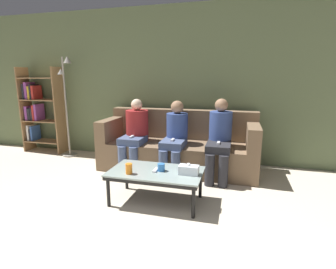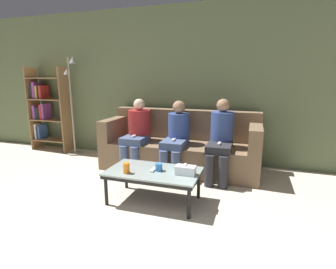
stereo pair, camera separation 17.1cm
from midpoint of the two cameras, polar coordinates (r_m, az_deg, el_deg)
wall_back at (r=4.54m, az=2.74°, el=10.63°), size 12.00×0.06×2.60m
couch at (r=4.20m, az=1.13°, el=-2.86°), size 2.42×0.86×0.91m
coffee_table at (r=3.06m, az=-4.27°, el=-8.57°), size 1.07×0.60×0.38m
cup_near_left at (r=2.98m, az=-10.16°, el=-7.35°), size 0.07×0.07×0.12m
cup_near_right at (r=3.03m, az=-3.13°, el=-7.16°), size 0.08×0.08×0.09m
tissue_box at (r=2.93m, az=2.84°, el=-7.69°), size 0.22×0.12×0.13m
game_remote at (r=3.05m, az=-4.28°, el=-7.71°), size 0.04×0.15×0.02m
bookshelf at (r=5.71m, az=-27.15°, el=4.84°), size 0.80×0.32×1.62m
standing_lamp at (r=5.10m, az=-22.16°, el=7.71°), size 0.31×0.26×1.79m
seated_person_left_end at (r=4.15m, az=-8.33°, el=0.61°), size 0.35×0.65×1.10m
seated_person_mid_left at (r=3.92m, az=0.33°, el=-0.17°), size 0.33×0.69×1.09m
seated_person_mid_right at (r=3.81m, az=9.90°, el=-0.42°), size 0.33×0.71×1.14m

